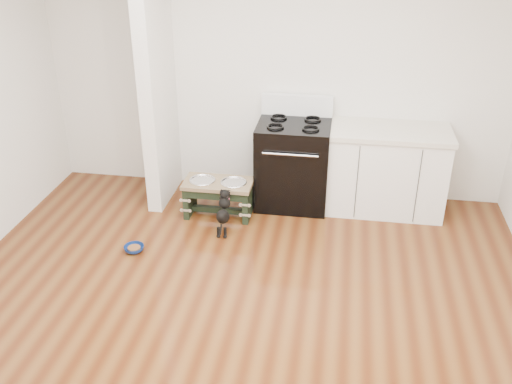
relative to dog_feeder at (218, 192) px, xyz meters
name	(u,v)px	position (x,y,z in m)	size (l,w,h in m)	color
ground	(231,328)	(0.49, -1.75, -0.28)	(5.00, 5.00, 0.00)	#48200D
room_shell	(226,135)	(0.49, -1.75, 1.34)	(5.00, 5.00, 5.00)	silver
partition_wall	(157,78)	(-0.69, 0.35, 1.07)	(0.15, 0.80, 2.70)	silver
oven_range	(293,163)	(0.74, 0.41, 0.20)	(0.76, 0.69, 1.14)	black
cabinet_run	(386,170)	(1.72, 0.43, 0.18)	(1.24, 0.64, 0.91)	white
dog_feeder	(218,192)	(0.00, 0.00, 0.00)	(0.71, 0.38, 0.41)	black
puppy	(224,211)	(0.13, -0.33, -0.04)	(0.12, 0.37, 0.43)	black
floor_bowl	(134,249)	(-0.64, -0.82, -0.25)	(0.25, 0.25, 0.06)	navy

